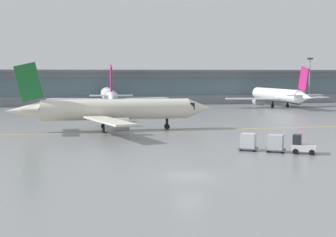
% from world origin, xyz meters
% --- Properties ---
extents(ground_plane, '(400.00, 400.00, 0.00)m').
position_xyz_m(ground_plane, '(0.00, 0.00, 0.00)').
color(ground_plane, gray).
extents(taxiway_centreline_stripe, '(110.00, 0.87, 0.01)m').
position_xyz_m(taxiway_centreline_stripe, '(-3.29, 30.81, 0.00)').
color(taxiway_centreline_stripe, yellow).
rests_on(taxiway_centreline_stripe, ground_plane).
extents(terminal_concourse, '(173.92, 11.00, 9.60)m').
position_xyz_m(terminal_concourse, '(0.00, 94.67, 4.92)').
color(terminal_concourse, '#8C939E').
rests_on(terminal_concourse, ground_plane).
extents(gate_airplane_1, '(29.95, 32.14, 10.67)m').
position_xyz_m(gate_airplane_1, '(-1.33, 77.10, 3.20)').
color(gate_airplane_1, white).
rests_on(gate_airplane_1, ground_plane).
extents(gate_airplane_2, '(28.87, 31.10, 10.30)m').
position_xyz_m(gate_airplane_2, '(41.52, 72.90, 3.09)').
color(gate_airplane_2, white).
rests_on(gate_airplane_2, ground_plane).
extents(taxiing_regional_jet, '(31.23, 29.14, 10.38)m').
position_xyz_m(taxiing_regional_jet, '(-3.69, 32.81, 3.11)').
color(taxiing_regional_jet, silver).
rests_on(taxiing_regional_jet, ground_plane).
extents(baggage_tug, '(2.95, 2.59, 2.10)m').
position_xyz_m(baggage_tug, '(14.73, 8.38, 0.89)').
color(baggage_tug, silver).
rests_on(baggage_tug, ground_plane).
extents(cargo_dolly_lead, '(2.63, 2.46, 1.94)m').
position_xyz_m(cargo_dolly_lead, '(12.32, 9.87, 1.05)').
color(cargo_dolly_lead, '#595B60').
rests_on(cargo_dolly_lead, ground_plane).
extents(cargo_dolly_trailing, '(2.63, 2.46, 1.94)m').
position_xyz_m(cargo_dolly_trailing, '(9.72, 11.48, 1.05)').
color(cargo_dolly_trailing, '#595B60').
rests_on(cargo_dolly_trailing, ground_plane).
extents(apron_light_mast_1, '(1.80, 0.36, 13.10)m').
position_xyz_m(apron_light_mast_1, '(57.65, 86.51, 7.23)').
color(apron_light_mast_1, gray).
rests_on(apron_light_mast_1, ground_plane).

